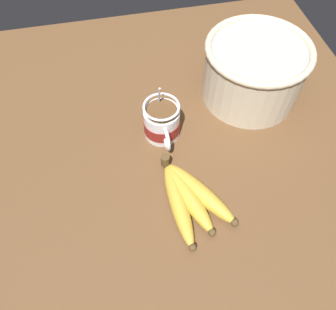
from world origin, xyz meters
The scene contains 4 objects.
table centered at (0.00, 0.00, 1.88)cm, with size 111.25×111.25×3.76cm.
coffee_mug centered at (-5.39, 0.15, 7.97)cm, with size 12.58×8.65×13.83cm.
banana_bunch centered at (13.79, 2.04, 5.62)cm, with size 21.74×14.03×4.26cm.
woven_basket centered at (-13.67, 25.05, 11.95)cm, with size 25.68×25.68×15.57cm.
Camera 1 is at (42.65, -8.86, 68.05)cm, focal length 35.00 mm.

